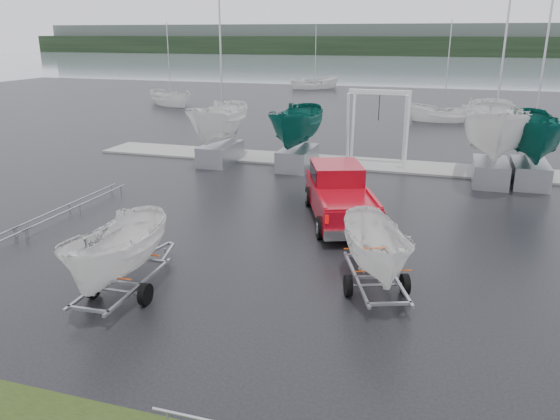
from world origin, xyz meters
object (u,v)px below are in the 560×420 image
at_px(pickup_truck, 339,192).
at_px(boat_hoist, 379,117).
at_px(trailer_parked, 114,205).
at_px(trailer_hitched, 379,206).

xyz_separation_m(pickup_truck, boat_hoist, (0.19, 9.36, 1.62)).
distance_m(trailer_parked, boat_hoist, 18.48).
height_order(trailer_parked, boat_hoist, trailer_parked).
distance_m(trailer_hitched, trailer_parked, 7.03).
bearing_deg(pickup_truck, trailer_parked, -137.21).
relative_size(trailer_parked, boat_hoist, 1.20).
xyz_separation_m(pickup_truck, trailer_parked, (-4.28, -8.57, 1.63)).
bearing_deg(boat_hoist, pickup_truck, -91.18).
bearing_deg(boat_hoist, trailer_hitched, -82.22).
distance_m(pickup_truck, boat_hoist, 9.50).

